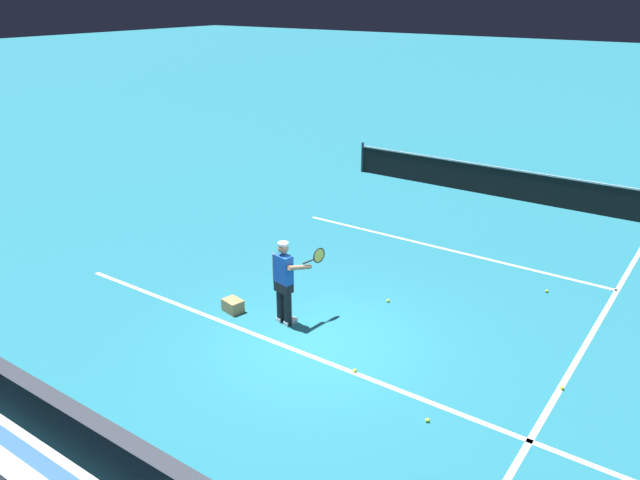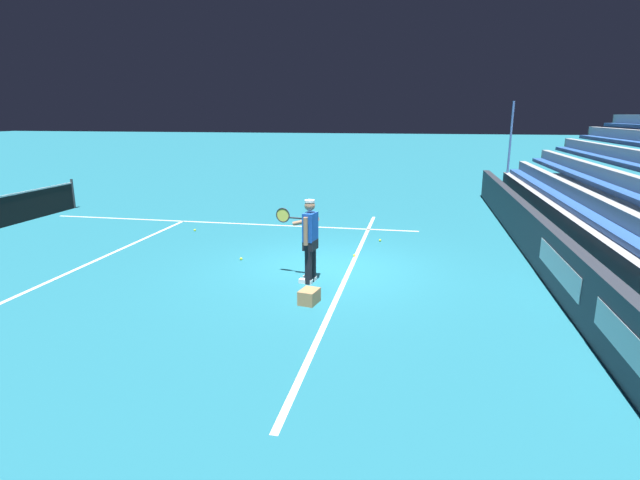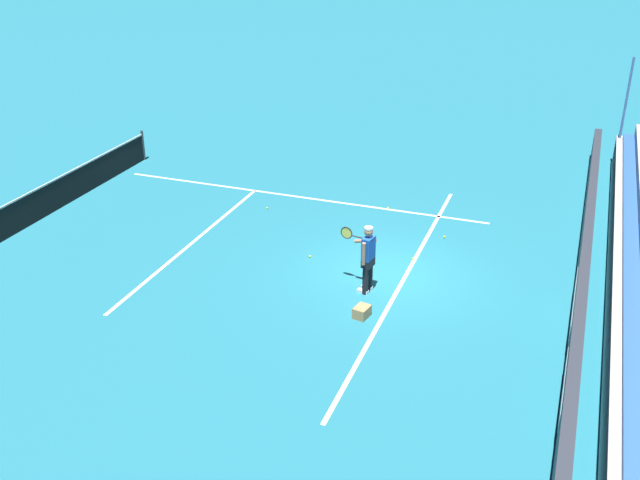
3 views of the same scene
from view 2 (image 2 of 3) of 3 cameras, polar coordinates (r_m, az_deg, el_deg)
name	(u,v)px [view 2 (image 2 of 3)]	position (r m, az deg, el deg)	size (l,w,h in m)	color
ground_plane	(327,269)	(11.19, 0.86, -3.30)	(160.00, 160.00, 0.00)	#1E6B7F
court_baseline_white	(350,270)	(11.12, 3.40, -3.42)	(12.00, 0.10, 0.01)	white
court_sideline_white	(227,223)	(16.12, -10.60, 1.92)	(0.10, 12.00, 0.01)	white
court_service_line_white	(107,255)	(13.28, -23.19, -1.64)	(8.22, 0.10, 0.01)	white
back_wall_sponsor_board	(552,256)	(11.21, 25.01, -1.70)	(22.40, 0.25, 1.10)	#2D333D
tennis_player	(309,240)	(10.08, -1.24, 0.01)	(0.69, 0.96, 1.71)	black
ball_box_cardboard	(309,296)	(9.17, -1.25, -6.47)	(0.40, 0.30, 0.26)	#A87F51
tennis_ball_toward_net	(317,226)	(15.31, -0.29, 1.63)	(0.07, 0.07, 0.07)	#CCE533
tennis_ball_by_box	(195,230)	(15.20, -14.12, 1.11)	(0.07, 0.07, 0.07)	#CCE533
tennis_ball_far_left	(241,259)	(11.98, -9.01, -2.13)	(0.07, 0.07, 0.07)	#CCE533
tennis_ball_far_right	(380,240)	(13.65, 6.88, -0.03)	(0.07, 0.07, 0.07)	#CCE533
tennis_ball_midcourt	(354,255)	(12.14, 3.95, -1.77)	(0.07, 0.07, 0.07)	#CCE533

